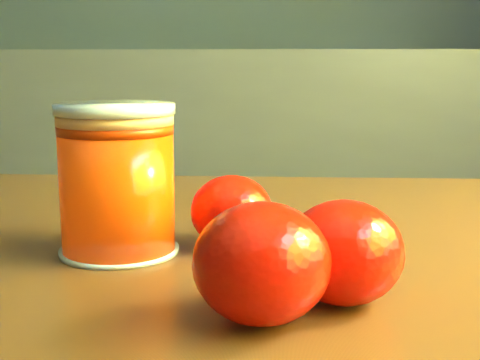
{
  "coord_description": "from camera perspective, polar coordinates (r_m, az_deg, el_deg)",
  "views": [
    {
      "loc": [
        1.04,
        -0.25,
        0.88
      ],
      "look_at": [
        1.0,
        0.23,
        0.8
      ],
      "focal_mm": 50.0,
      "sensor_mm": 36.0,
      "label": 1
    }
  ],
  "objects": [
    {
      "name": "juice_glass",
      "position": [
        0.49,
        -10.44,
        -0.03
      ],
      "size": [
        0.09,
        0.09,
        0.11
      ],
      "rotation": [
        0.0,
        0.0,
        0.39
      ],
      "color": "#F83D04",
      "rests_on": "table"
    },
    {
      "name": "orange_front",
      "position": [
        0.39,
        8.87,
        -6.12
      ],
      "size": [
        0.08,
        0.08,
        0.06
      ],
      "primitive_type": "ellipsoid",
      "rotation": [
        0.0,
        0.0,
        0.15
      ],
      "color": "red",
      "rests_on": "table"
    },
    {
      "name": "orange_back",
      "position": [
        0.5,
        -0.72,
        -2.69
      ],
      "size": [
        0.08,
        0.08,
        0.05
      ],
      "primitive_type": "ellipsoid",
      "rotation": [
        0.0,
        0.0,
        -0.24
      ],
      "color": "red",
      "rests_on": "table"
    },
    {
      "name": "orange_extra",
      "position": [
        0.36,
        1.85,
        -7.1
      ],
      "size": [
        0.1,
        0.1,
        0.07
      ],
      "primitive_type": "ellipsoid",
      "rotation": [
        0.0,
        0.0,
        -0.42
      ],
      "color": "red",
      "rests_on": "table"
    }
  ]
}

